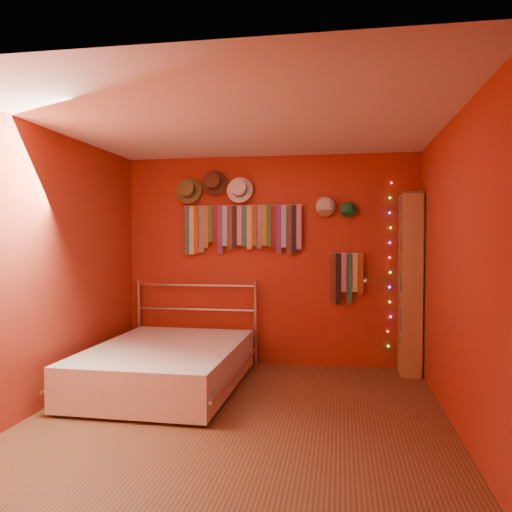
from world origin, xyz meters
The scene contains 16 objects.
ground centered at (0.00, 0.00, 0.00)m, with size 3.50×3.50×0.00m, color #53371C.
back_wall centered at (0.00, 1.75, 1.25)m, with size 3.50×0.02×2.50m, color maroon.
right_wall centered at (1.75, 0.00, 1.25)m, with size 0.02×3.50×2.50m, color maroon.
left_wall centered at (-1.75, 0.00, 1.25)m, with size 0.02×3.50×2.50m, color maroon.
ceiling centered at (0.00, 0.00, 2.50)m, with size 3.50×3.50×0.02m, color white.
tie_rack centered at (-0.32, 1.68, 1.66)m, with size 1.45×0.03×0.60m.
small_tie_rack centered at (0.91, 1.69, 1.09)m, with size 0.40×0.03×0.60m.
fedora_olive centered at (-0.98, 1.65, 2.10)m, with size 0.32×0.17×0.32m.
fedora_brown centered at (-0.66, 1.65, 2.19)m, with size 0.32×0.17×0.31m.
fedora_white centered at (-0.35, 1.65, 2.11)m, with size 0.32×0.17×0.31m.
cap_white centered at (0.67, 1.70, 1.89)m, with size 0.20×0.25×0.20m.
cap_green centered at (0.93, 1.70, 1.85)m, with size 0.18×0.22×0.18m.
fairy_lights centered at (1.41, 1.71, 1.21)m, with size 0.06×0.02×1.90m.
reading_lamp centered at (1.13, 1.53, 1.04)m, with size 0.07×0.28×0.08m.
bookshelf centered at (1.66, 1.53, 1.02)m, with size 0.25×0.34×2.00m.
bed centered at (-0.89, 0.61, 0.23)m, with size 1.53×2.08×1.00m.
Camera 1 is at (0.85, -4.18, 1.51)m, focal length 35.00 mm.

